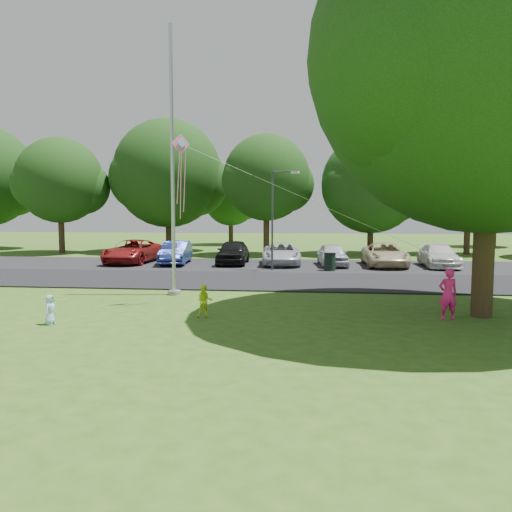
# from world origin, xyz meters

# --- Properties ---
(ground) EXTENTS (120.00, 120.00, 0.00)m
(ground) POSITION_xyz_m (0.00, 0.00, 0.00)
(ground) COLOR #2F5716
(ground) RESTS_ON ground
(park_road) EXTENTS (60.00, 6.00, 0.06)m
(park_road) POSITION_xyz_m (0.00, 9.00, 0.03)
(park_road) COLOR black
(park_road) RESTS_ON ground
(parking_strip) EXTENTS (42.00, 7.00, 0.06)m
(parking_strip) POSITION_xyz_m (0.00, 15.50, 0.03)
(parking_strip) COLOR black
(parking_strip) RESTS_ON ground
(flagpole) EXTENTS (0.50, 0.50, 10.00)m
(flagpole) POSITION_xyz_m (-3.50, 5.00, 4.17)
(flagpole) COLOR #B7BABF
(flagpole) RESTS_ON ground
(street_lamp) EXTENTS (1.47, 0.58, 5.37)m
(street_lamp) POSITION_xyz_m (-0.17, 12.94, 3.23)
(street_lamp) COLOR #3F3F44
(street_lamp) RESTS_ON ground
(trash_can) EXTENTS (0.63, 0.63, 1.00)m
(trash_can) POSITION_xyz_m (2.67, 13.00, 0.50)
(trash_can) COLOR black
(trash_can) RESTS_ON ground
(big_tree) EXTENTS (11.12, 10.59, 13.08)m
(big_tree) POSITION_xyz_m (6.73, 2.05, 7.48)
(big_tree) COLOR #332316
(big_tree) RESTS_ON ground
(tree_row) EXTENTS (64.35, 11.94, 10.88)m
(tree_row) POSITION_xyz_m (1.59, 24.23, 5.71)
(tree_row) COLOR #332316
(tree_row) RESTS_ON ground
(horizon_trees) EXTENTS (77.46, 7.20, 7.02)m
(horizon_trees) POSITION_xyz_m (4.06, 33.88, 4.30)
(horizon_trees) COLOR #332316
(horizon_trees) RESTS_ON ground
(parked_cars) EXTENTS (20.05, 5.17, 1.44)m
(parked_cars) POSITION_xyz_m (-0.55, 15.57, 0.73)
(parked_cars) COLOR maroon
(parked_cars) RESTS_ON ground
(woman) EXTENTS (0.61, 0.45, 1.52)m
(woman) POSITION_xyz_m (5.65, 1.51, 0.76)
(woman) COLOR #FF2180
(woman) RESTS_ON ground
(child_yellow) EXTENTS (0.56, 0.49, 0.98)m
(child_yellow) POSITION_xyz_m (-1.47, 1.11, 0.49)
(child_yellow) COLOR #E3FF28
(child_yellow) RESTS_ON ground
(child_blue) EXTENTS (0.27, 0.42, 0.84)m
(child_blue) POSITION_xyz_m (-5.57, -0.33, 0.42)
(child_blue) COLOR #95C9E5
(child_blue) RESTS_ON ground
(kite) EXTENTS (8.57, 1.80, 4.00)m
(kite) POSITION_xyz_m (-2.42, 2.98, 4.89)
(kite) COLOR pink
(kite) RESTS_ON ground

